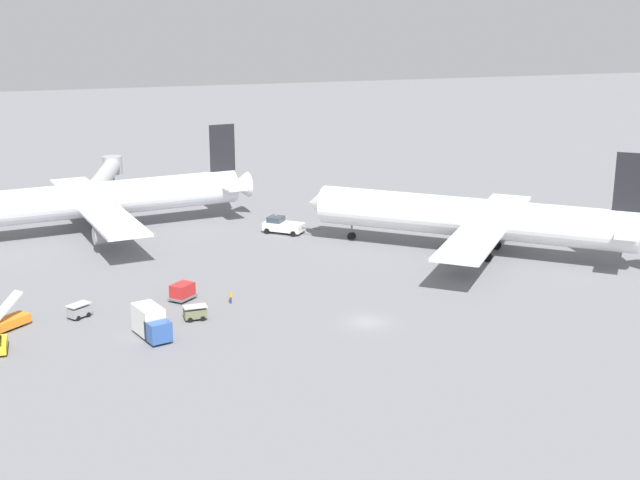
% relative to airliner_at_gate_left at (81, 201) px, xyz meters
% --- Properties ---
extents(ground_plane, '(600.00, 600.00, 0.00)m').
position_rel_airliner_at_gate_left_xyz_m(ground_plane, '(28.74, -51.94, -5.28)').
color(ground_plane, slate).
extents(airliner_at_gate_left, '(58.48, 46.11, 16.11)m').
position_rel_airliner_at_gate_left_xyz_m(airliner_at_gate_left, '(0.00, 0.00, 0.00)').
color(airliner_at_gate_left, white).
rests_on(airliner_at_gate_left, ground).
extents(airliner_being_pushed, '(43.51, 39.30, 16.43)m').
position_rel_airliner_at_gate_left_xyz_m(airliner_being_pushed, '(54.12, -30.42, 0.07)').
color(airliner_being_pushed, white).
rests_on(airliner_being_pushed, ground).
extents(pushback_tug, '(8.30, 7.50, 2.93)m').
position_rel_airliner_at_gate_left_xyz_m(pushback_tug, '(30.63, -10.14, -4.03)').
color(pushback_tug, white).
rests_on(pushback_tug, ground).
extents(gse_container_dolly_flat, '(3.85, 3.77, 2.15)m').
position_rel_airliner_at_gate_left_xyz_m(gse_container_dolly_flat, '(9.66, -37.43, -4.10)').
color(gse_container_dolly_flat, slate).
rests_on(gse_container_dolly_flat, ground).
extents(gse_stair_truck_yellow, '(4.72, 4.44, 4.06)m').
position_rel_airliner_at_gate_left_xyz_m(gse_stair_truck_yellow, '(-10.75, -40.75, -4.25)').
color(gse_stair_truck_yellow, orange).
rests_on(gse_stair_truck_yellow, ground).
extents(gse_baggage_cart_near_cluster, '(3.13, 2.89, 1.71)m').
position_rel_airliner_at_gate_left_xyz_m(gse_baggage_cart_near_cluster, '(-3.00, -39.68, -4.42)').
color(gse_baggage_cart_near_cluster, gray).
rests_on(gse_baggage_cart_near_cluster, ground).
extents(gse_catering_truck_tall, '(3.88, 6.27, 3.50)m').
position_rel_airliner_at_gate_left_xyz_m(gse_catering_truck_tall, '(4.26, -48.72, -3.52)').
color(gse_catering_truck_tall, '#2D5199').
rests_on(gse_catering_truck_tall, ground).
extents(gse_baggage_cart_trailing, '(2.74, 1.62, 1.71)m').
position_rel_airliner_at_gate_left_xyz_m(gse_baggage_cart_trailing, '(9.89, -44.74, -4.42)').
color(gse_baggage_cart_trailing, '#666B4C').
rests_on(gse_baggage_cart_trailing, ground).
extents(ground_crew_marshaller_foreground, '(0.36, 0.36, 1.62)m').
position_rel_airliner_at_gate_left_xyz_m(ground_crew_marshaller_foreground, '(15.10, -40.45, -4.44)').
color(ground_crew_marshaller_foreground, '#2D3351').
rests_on(ground_crew_marshaller_foreground, ground).
extents(jet_bridge, '(7.88, 21.95, 6.25)m').
position_rel_airliner_at_gate_left_xyz_m(jet_bridge, '(6.55, 27.57, -0.80)').
color(jet_bridge, '#B7B7BC').
rests_on(jet_bridge, ground).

